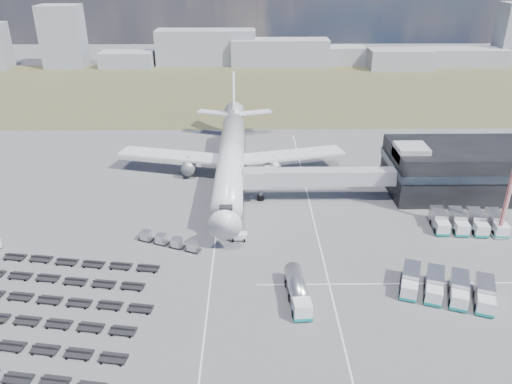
{
  "coord_description": "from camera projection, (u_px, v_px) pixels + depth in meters",
  "views": [
    {
      "loc": [
        4.13,
        -69.67,
        45.35
      ],
      "look_at": [
        5.23,
        15.97,
        4.0
      ],
      "focal_mm": 35.0,
      "sensor_mm": 36.0,
      "label": 1
    }
  ],
  "objects": [
    {
      "name": "baggage_dollies",
      "position": [
        35.0,
        311.0,
        69.11
      ],
      "size": [
        33.85,
        29.8,
        0.82
      ],
      "rotation": [
        0.0,
        0.0,
        -0.16
      ],
      "color": "black",
      "rests_on": "ground"
    },
    {
      "name": "uld_row",
      "position": [
        169.0,
        241.0,
        84.86
      ],
      "size": [
        11.38,
        5.97,
        1.62
      ],
      "rotation": [
        0.0,
        0.0,
        -0.4
      ],
      "color": "black",
      "rests_on": "ground"
    },
    {
      "name": "service_trucks_near",
      "position": [
        447.0,
        287.0,
        72.23
      ],
      "size": [
        14.21,
        10.82,
        2.8
      ],
      "rotation": [
        0.0,
        0.0,
        -0.35
      ],
      "color": "silver",
      "rests_on": "ground"
    },
    {
      "name": "grass_strip",
      "position": [
        238.0,
        90.0,
        181.45
      ],
      "size": [
        420.0,
        90.0,
        0.01
      ],
      "primitive_type": "cube",
      "color": "#49482C",
      "rests_on": "ground"
    },
    {
      "name": "ground",
      "position": [
        226.0,
        256.0,
        82.41
      ],
      "size": [
        420.0,
        420.0,
        0.0
      ],
      "primitive_type": "plane",
      "color": "#565659",
      "rests_on": "ground"
    },
    {
      "name": "service_trucks_far",
      "position": [
        468.0,
        222.0,
        89.81
      ],
      "size": [
        12.97,
        7.92,
        2.76
      ],
      "rotation": [
        0.0,
        0.0,
        -0.09
      ],
      "color": "silver",
      "rests_on": "ground"
    },
    {
      "name": "lane_markings",
      "position": [
        283.0,
        246.0,
        85.22
      ],
      "size": [
        47.12,
        110.0,
        0.01
      ],
      "color": "silver",
      "rests_on": "ground"
    },
    {
      "name": "fuel_tanker",
      "position": [
        298.0,
        291.0,
        71.24
      ],
      "size": [
        3.35,
        10.36,
        3.29
      ],
      "rotation": [
        0.0,
        0.0,
        0.08
      ],
      "color": "silver",
      "rests_on": "ground"
    },
    {
      "name": "terminal",
      "position": [
        463.0,
        168.0,
        102.25
      ],
      "size": [
        30.4,
        16.4,
        11.0
      ],
      "color": "black",
      "rests_on": "ground"
    },
    {
      "name": "catering_truck",
      "position": [
        270.0,
        171.0,
        110.44
      ],
      "size": [
        2.7,
        6.39,
        2.91
      ],
      "rotation": [
        0.0,
        0.0,
        0.02
      ],
      "color": "silver",
      "rests_on": "ground"
    },
    {
      "name": "pushback_tug",
      "position": [
        239.0,
        236.0,
        86.73
      ],
      "size": [
        2.92,
        1.73,
        1.33
      ],
      "primitive_type": "cube",
      "rotation": [
        0.0,
        0.0,
        -0.04
      ],
      "color": "silver",
      "rests_on": "ground"
    },
    {
      "name": "skyline",
      "position": [
        240.0,
        45.0,
        216.7
      ],
      "size": [
        296.73,
        24.09,
        25.97
      ],
      "color": "#8F929C",
      "rests_on": "ground"
    },
    {
      "name": "jet_bridge",
      "position": [
        309.0,
        177.0,
        98.78
      ],
      "size": [
        30.3,
        3.8,
        7.05
      ],
      "color": "#939399",
      "rests_on": "ground"
    },
    {
      "name": "airliner",
      "position": [
        231.0,
        154.0,
        109.26
      ],
      "size": [
        51.59,
        64.53,
        17.62
      ],
      "color": "silver",
      "rests_on": "ground"
    }
  ]
}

